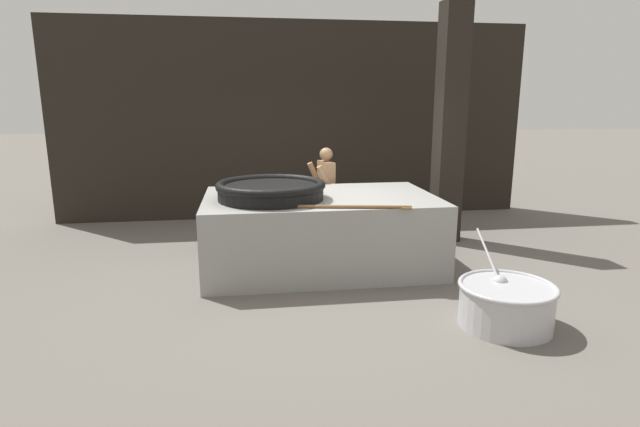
# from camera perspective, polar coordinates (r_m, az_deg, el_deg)

# --- Properties ---
(ground_plane) EXTENTS (60.00, 60.00, 0.00)m
(ground_plane) POSITION_cam_1_polar(r_m,az_deg,el_deg) (6.75, 0.00, -5.92)
(ground_plane) COLOR #666059
(back_wall) EXTENTS (8.74, 0.24, 3.58)m
(back_wall) POSITION_cam_1_polar(r_m,az_deg,el_deg) (9.47, -2.76, 10.49)
(back_wall) COLOR black
(back_wall) RESTS_ON ground_plane
(support_pillar) EXTENTS (0.39, 0.39, 3.58)m
(support_pillar) POSITION_cam_1_polar(r_m,az_deg,el_deg) (7.94, 14.61, 9.68)
(support_pillar) COLOR black
(support_pillar) RESTS_ON ground_plane
(hearth_platform) EXTENTS (2.99, 1.87, 0.95)m
(hearth_platform) POSITION_cam_1_polar(r_m,az_deg,el_deg) (6.61, 0.00, -2.01)
(hearth_platform) COLOR gray
(hearth_platform) RESTS_ON ground_plane
(giant_wok_near) EXTENTS (1.37, 1.37, 0.23)m
(giant_wok_near) POSITION_cam_1_polar(r_m,az_deg,el_deg) (6.28, -5.64, 2.75)
(giant_wok_near) COLOR black
(giant_wok_near) RESTS_ON hearth_platform
(stirring_paddle) EXTENTS (1.35, 0.30, 0.04)m
(stirring_paddle) POSITION_cam_1_polar(r_m,az_deg,el_deg) (5.74, 4.31, 0.76)
(stirring_paddle) COLOR brown
(stirring_paddle) RESTS_ON hearth_platform
(cook) EXTENTS (0.40, 0.57, 1.46)m
(cook) POSITION_cam_1_polar(r_m,az_deg,el_deg) (7.80, 0.64, 2.63)
(cook) COLOR #9E7551
(cook) RESTS_ON ground_plane
(prep_bowl_vegetables) EXTENTS (0.93, 1.21, 0.81)m
(prep_bowl_vegetables) POSITION_cam_1_polar(r_m,az_deg,el_deg) (5.25, 20.49, -9.53)
(prep_bowl_vegetables) COLOR #B7B7BC
(prep_bowl_vegetables) RESTS_ON ground_plane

